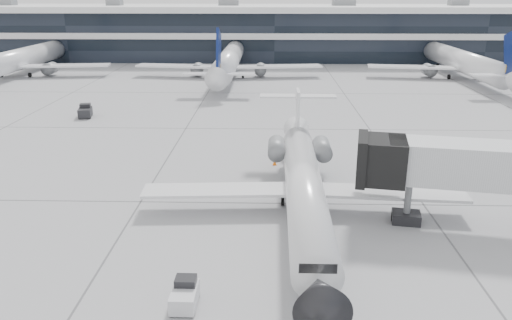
{
  "coord_description": "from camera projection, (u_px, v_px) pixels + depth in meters",
  "views": [
    {
      "loc": [
        -0.89,
        -32.39,
        14.24
      ],
      "look_at": [
        -1.83,
        1.83,
        2.6
      ],
      "focal_mm": 35.0,
      "sensor_mm": 36.0,
      "label": 1
    }
  ],
  "objects": [
    {
      "name": "regional_jet",
      "position": [
        304.0,
        182.0,
        33.19
      ],
      "size": [
        21.78,
        27.08,
        6.27
      ],
      "rotation": [
        0.0,
        0.0,
        -0.01
      ],
      "color": "silver",
      "rests_on": "ground"
    },
    {
      "name": "terminal",
      "position": [
        274.0,
        34.0,
        111.21
      ],
      "size": [
        170.0,
        22.0,
        10.0
      ],
      "primitive_type": "cube",
      "color": "black",
      "rests_on": "ground"
    },
    {
      "name": "traffic_cone",
      "position": [
        275.0,
        162.0,
        42.91
      ],
      "size": [
        0.37,
        0.37,
        0.5
      ],
      "rotation": [
        0.0,
        0.0,
        -0.09
      ],
      "color": "orange",
      "rests_on": "ground"
    },
    {
      "name": "bg_jet_center",
      "position": [
        229.0,
        76.0,
        87.47
      ],
      "size": [
        32.0,
        40.0,
        9.6
      ],
      "primitive_type": null,
      "color": "white",
      "rests_on": "ground"
    },
    {
      "name": "baggage_tug",
      "position": [
        185.0,
        295.0,
        23.64
      ],
      "size": [
        1.2,
        2.01,
        1.27
      ],
      "rotation": [
        0.0,
        0.0,
        -0.01
      ],
      "color": "silver",
      "rests_on": "ground"
    },
    {
      "name": "far_tug",
      "position": [
        85.0,
        111.0,
        59.07
      ],
      "size": [
        1.88,
        2.63,
        1.52
      ],
      "rotation": [
        0.0,
        0.0,
        0.21
      ],
      "color": "black",
      "rests_on": "ground"
    },
    {
      "name": "ground",
      "position": [
        281.0,
        203.0,
        35.21
      ],
      "size": [
        220.0,
        220.0,
        0.0
      ],
      "primitive_type": "plane",
      "color": "gray",
      "rests_on": "ground"
    },
    {
      "name": "bg_jet_left",
      "position": [
        21.0,
        75.0,
        88.44
      ],
      "size": [
        32.0,
        40.0,
        9.6
      ],
      "primitive_type": null,
      "color": "white",
      "rests_on": "ground"
    },
    {
      "name": "bg_jet_right",
      "position": [
        459.0,
        77.0,
        86.43
      ],
      "size": [
        32.0,
        40.0,
        9.6
      ],
      "primitive_type": null,
      "color": "white",
      "rests_on": "ground"
    }
  ]
}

